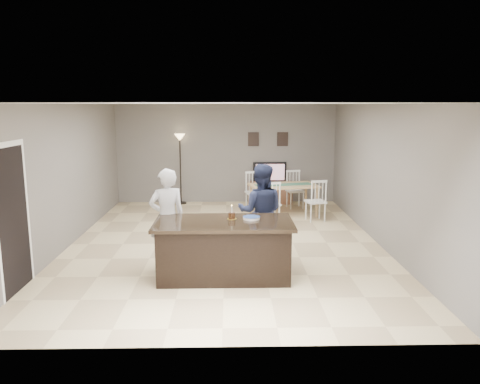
{
  "coord_description": "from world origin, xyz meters",
  "views": [
    {
      "loc": [
        0.09,
        -8.84,
        2.68
      ],
      "look_at": [
        0.29,
        -0.3,
        1.08
      ],
      "focal_mm": 35.0,
      "sensor_mm": 36.0,
      "label": 1
    }
  ],
  "objects_px": {
    "television": "(270,172)",
    "woman": "(167,218)",
    "man": "(261,212)",
    "kitchen_island": "(224,249)",
    "dining_table": "(284,190)",
    "floor_lamp": "(180,150)",
    "birthday_cake": "(232,216)",
    "plate_stack": "(251,218)",
    "tv_console": "(270,193)"
  },
  "relations": [
    {
      "from": "plate_stack",
      "to": "tv_console",
      "type": "bearing_deg",
      "value": 82.01
    },
    {
      "from": "man",
      "to": "dining_table",
      "type": "bearing_deg",
      "value": -95.32
    },
    {
      "from": "television",
      "to": "floor_lamp",
      "type": "distance_m",
      "value": 2.52
    },
    {
      "from": "man",
      "to": "dining_table",
      "type": "height_order",
      "value": "man"
    },
    {
      "from": "man",
      "to": "dining_table",
      "type": "distance_m",
      "value": 3.37
    },
    {
      "from": "kitchen_island",
      "to": "dining_table",
      "type": "distance_m",
      "value": 4.41
    },
    {
      "from": "birthday_cake",
      "to": "plate_stack",
      "type": "xyz_separation_m",
      "value": [
        0.31,
        -0.02,
        -0.03
      ]
    },
    {
      "from": "television",
      "to": "man",
      "type": "bearing_deg",
      "value": 83.18
    },
    {
      "from": "television",
      "to": "man",
      "type": "distance_m",
      "value": 4.77
    },
    {
      "from": "tv_console",
      "to": "floor_lamp",
      "type": "distance_m",
      "value": 2.71
    },
    {
      "from": "tv_console",
      "to": "television",
      "type": "xyz_separation_m",
      "value": [
        0.0,
        0.07,
        0.56
      ]
    },
    {
      "from": "kitchen_island",
      "to": "dining_table",
      "type": "relative_size",
      "value": 1.03
    },
    {
      "from": "birthday_cake",
      "to": "floor_lamp",
      "type": "relative_size",
      "value": 0.12
    },
    {
      "from": "television",
      "to": "dining_table",
      "type": "distance_m",
      "value": 1.5
    },
    {
      "from": "kitchen_island",
      "to": "woman",
      "type": "bearing_deg",
      "value": 149.93
    },
    {
      "from": "tv_console",
      "to": "floor_lamp",
      "type": "relative_size",
      "value": 0.63
    },
    {
      "from": "kitchen_island",
      "to": "man",
      "type": "relative_size",
      "value": 1.28
    },
    {
      "from": "tv_console",
      "to": "birthday_cake",
      "type": "distance_m",
      "value": 5.56
    },
    {
      "from": "tv_console",
      "to": "dining_table",
      "type": "height_order",
      "value": "dining_table"
    },
    {
      "from": "man",
      "to": "floor_lamp",
      "type": "distance_m",
      "value": 5.09
    },
    {
      "from": "television",
      "to": "birthday_cake",
      "type": "xyz_separation_m",
      "value": [
        -1.07,
        -5.49,
        0.09
      ]
    },
    {
      "from": "television",
      "to": "plate_stack",
      "type": "height_order",
      "value": "television"
    },
    {
      "from": "woman",
      "to": "tv_console",
      "type": "bearing_deg",
      "value": -134.52
    },
    {
      "from": "woman",
      "to": "plate_stack",
      "type": "height_order",
      "value": "woman"
    },
    {
      "from": "television",
      "to": "woman",
      "type": "bearing_deg",
      "value": 67.1
    },
    {
      "from": "kitchen_island",
      "to": "tv_console",
      "type": "distance_m",
      "value": 5.7
    },
    {
      "from": "tv_console",
      "to": "dining_table",
      "type": "distance_m",
      "value": 1.45
    },
    {
      "from": "kitchen_island",
      "to": "birthday_cake",
      "type": "relative_size",
      "value": 9.4
    },
    {
      "from": "birthday_cake",
      "to": "dining_table",
      "type": "height_order",
      "value": "birthday_cake"
    },
    {
      "from": "man",
      "to": "floor_lamp",
      "type": "relative_size",
      "value": 0.88
    },
    {
      "from": "tv_console",
      "to": "woman",
      "type": "height_order",
      "value": "woman"
    },
    {
      "from": "television",
      "to": "dining_table",
      "type": "xyz_separation_m",
      "value": [
        0.21,
        -1.47,
        -0.24
      ]
    },
    {
      "from": "television",
      "to": "dining_table",
      "type": "bearing_deg",
      "value": 98.24
    },
    {
      "from": "kitchen_island",
      "to": "woman",
      "type": "height_order",
      "value": "woman"
    },
    {
      "from": "kitchen_island",
      "to": "floor_lamp",
      "type": "distance_m",
      "value": 5.82
    },
    {
      "from": "kitchen_island",
      "to": "television",
      "type": "distance_m",
      "value": 5.78
    },
    {
      "from": "plate_stack",
      "to": "dining_table",
      "type": "distance_m",
      "value": 4.17
    },
    {
      "from": "woman",
      "to": "floor_lamp",
      "type": "relative_size",
      "value": 0.87
    },
    {
      "from": "man",
      "to": "plate_stack",
      "type": "distance_m",
      "value": 0.8
    },
    {
      "from": "woman",
      "to": "birthday_cake",
      "type": "distance_m",
      "value": 1.15
    },
    {
      "from": "television",
      "to": "dining_table",
      "type": "height_order",
      "value": "television"
    },
    {
      "from": "dining_table",
      "to": "floor_lamp",
      "type": "bearing_deg",
      "value": 140.21
    },
    {
      "from": "man",
      "to": "plate_stack",
      "type": "relative_size",
      "value": 6.2
    },
    {
      "from": "kitchen_island",
      "to": "dining_table",
      "type": "xyz_separation_m",
      "value": [
        1.41,
        4.17,
        0.17
      ]
    },
    {
      "from": "dining_table",
      "to": "birthday_cake",
      "type": "bearing_deg",
      "value": -119.42
    },
    {
      "from": "woman",
      "to": "man",
      "type": "xyz_separation_m",
      "value": [
        1.58,
        0.35,
        0.01
      ]
    },
    {
      "from": "dining_table",
      "to": "floor_lamp",
      "type": "height_order",
      "value": "floor_lamp"
    },
    {
      "from": "kitchen_island",
      "to": "man",
      "type": "distance_m",
      "value": 1.17
    },
    {
      "from": "kitchen_island",
      "to": "woman",
      "type": "distance_m",
      "value": 1.16
    },
    {
      "from": "man",
      "to": "television",
      "type": "bearing_deg",
      "value": -88.72
    }
  ]
}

